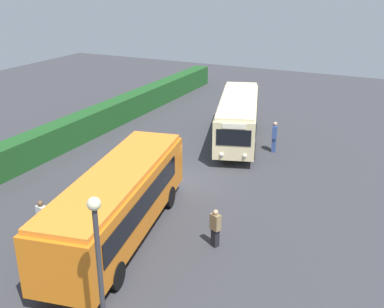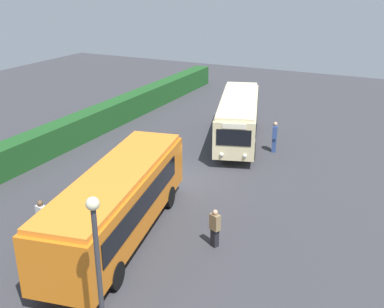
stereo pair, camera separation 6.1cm
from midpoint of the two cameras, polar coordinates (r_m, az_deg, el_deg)
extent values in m
plane|color=#38383D|center=(24.57, -2.30, -3.21)|extent=(64.00, 64.00, 0.00)
cube|color=orange|center=(18.87, -9.16, -5.83)|extent=(10.36, 4.45, 2.25)
cube|color=orange|center=(18.35, -9.38, -2.42)|extent=(10.02, 4.19, 0.20)
cube|color=black|center=(19.03, -13.09, -4.99)|extent=(7.70, 1.59, 0.90)
cube|color=black|center=(18.06, -5.86, -6.00)|extent=(7.70, 1.59, 0.90)
cube|color=black|center=(23.05, -4.29, 0.29)|extent=(0.45, 2.02, 0.95)
cube|color=silver|center=(22.82, -4.33, 1.88)|extent=(0.31, 1.36, 0.28)
cylinder|color=black|center=(22.37, -8.57, -4.63)|extent=(1.04, 0.47, 1.00)
cylinder|color=black|center=(21.63, -2.90, -5.35)|extent=(1.04, 0.47, 1.00)
cylinder|color=black|center=(17.60, -16.57, -13.17)|extent=(1.04, 0.47, 1.00)
cylinder|color=black|center=(16.65, -9.48, -14.68)|extent=(1.04, 0.47, 1.00)
sphere|color=silver|center=(23.68, -5.79, -1.91)|extent=(0.22, 0.22, 0.22)
sphere|color=silver|center=(23.26, -2.59, -2.25)|extent=(0.22, 0.22, 0.22)
cube|color=beige|center=(29.73, 5.67, 4.54)|extent=(9.72, 5.09, 2.20)
cube|color=#F8E8B2|center=(29.41, 5.75, 6.78)|extent=(9.39, 4.83, 0.20)
cube|color=black|center=(29.92, 7.99, 5.07)|extent=(7.04, 2.27, 0.88)
cube|color=black|center=(30.01, 3.45, 5.29)|extent=(7.04, 2.27, 0.88)
cube|color=black|center=(25.15, 5.12, 2.02)|extent=(0.62, 1.84, 0.92)
cube|color=silver|center=(24.94, 5.17, 3.44)|extent=(0.43, 1.24, 0.28)
cylinder|color=black|center=(27.30, 7.50, 0.35)|extent=(1.04, 0.57, 1.00)
cylinder|color=black|center=(27.40, 3.03, 0.58)|extent=(1.04, 0.57, 1.00)
cylinder|color=black|center=(32.85, 7.73, 3.99)|extent=(1.04, 0.57, 1.00)
cylinder|color=black|center=(32.92, 4.00, 4.17)|extent=(1.04, 0.57, 1.00)
sphere|color=silver|center=(25.46, 6.49, -0.22)|extent=(0.22, 0.22, 0.22)
sphere|color=silver|center=(25.52, 3.61, -0.07)|extent=(0.22, 0.22, 0.22)
cube|color=olive|center=(19.94, -17.98, -9.18)|extent=(0.27, 0.29, 0.86)
cube|color=silver|center=(19.56, -18.25, -7.14)|extent=(0.31, 0.44, 0.75)
sphere|color=brown|center=(19.34, -18.42, -5.85)|extent=(0.24, 0.24, 0.24)
cube|color=black|center=(18.72, 2.79, -10.35)|extent=(0.33, 0.34, 0.77)
cube|color=olive|center=(18.35, 2.84, -8.44)|extent=(0.41, 0.48, 0.67)
sphere|color=tan|center=(18.14, 2.86, -7.24)|extent=(0.21, 0.21, 0.21)
cube|color=#334C8C|center=(28.67, 10.07, 1.12)|extent=(0.34, 0.29, 0.90)
cube|color=#334C8C|center=(28.39, 10.18, 2.72)|extent=(0.51, 0.34, 0.79)
sphere|color=tan|center=(28.23, 10.25, 3.71)|extent=(0.25, 0.25, 0.25)
cube|color=#1C4E1F|center=(29.00, -17.38, 1.54)|extent=(44.00, 1.32, 1.70)
cylinder|color=#38383D|center=(13.05, -11.34, -16.08)|extent=(0.14, 0.14, 4.75)
sphere|color=beige|center=(11.69, -12.24, -6.07)|extent=(0.36, 0.36, 0.36)
camera|label=1|loc=(0.03, -90.07, -0.03)|focal=42.90mm
camera|label=2|loc=(0.03, 89.93, 0.03)|focal=42.90mm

